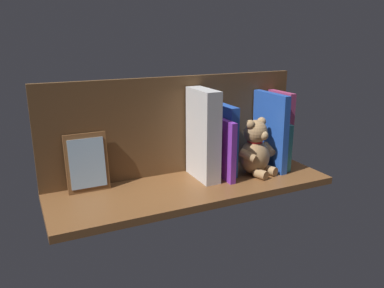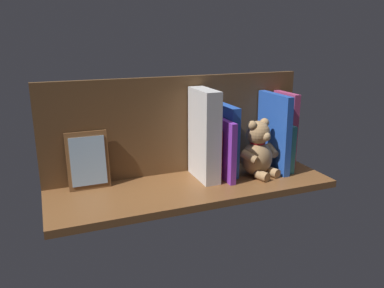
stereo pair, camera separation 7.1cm
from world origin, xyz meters
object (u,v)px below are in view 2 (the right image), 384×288
(teddy_bear, at_px, (258,151))
(dictionary_thick_white, at_px, (204,135))
(picture_frame_leaning, at_px, (88,161))
(book_0, at_px, (284,130))

(teddy_bear, distance_m, dictionary_thick_white, 0.19)
(dictionary_thick_white, bearing_deg, picture_frame_leaning, -8.72)
(book_0, xyz_separation_m, picture_frame_leaning, (0.66, -0.04, -0.04))
(teddy_bear, height_order, dictionary_thick_white, dictionary_thick_white)
(book_0, bearing_deg, teddy_bear, 21.36)
(dictionary_thick_white, bearing_deg, book_0, -177.44)
(teddy_bear, xyz_separation_m, dictionary_thick_white, (0.17, -0.04, 0.06))
(teddy_bear, height_order, picture_frame_leaning, teddy_bear)
(book_0, height_order, dictionary_thick_white, dictionary_thick_white)
(teddy_bear, xyz_separation_m, picture_frame_leaning, (0.53, -0.09, 0.00))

